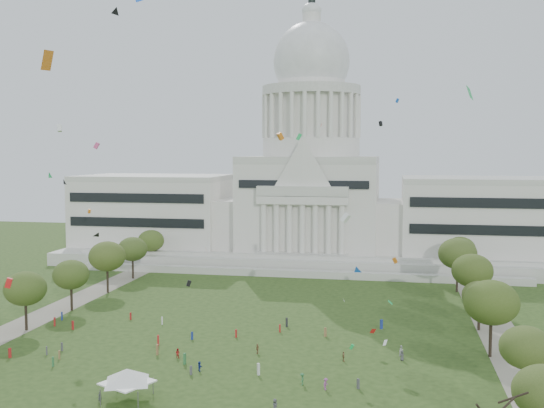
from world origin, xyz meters
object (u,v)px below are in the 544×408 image
object	(u,v)px
capitol	(311,193)
big_bare_tree	(495,408)
event_tent	(127,375)
person_0	(402,356)

from	to	relation	value
capitol	big_bare_tree	distance (m)	147.23
capitol	event_tent	distance (m)	128.20
big_bare_tree	person_0	distance (m)	42.25
big_bare_tree	event_tent	size ratio (longest dim) A/B	1.14
person_0	event_tent	bearing A→B (deg)	-121.10
capitol	big_bare_tree	bearing A→B (deg)	-74.98
capitol	event_tent	world-z (taller)	capitol
capitol	big_bare_tree	xyz separation A→B (m)	(38.00, -141.59, -13.62)
big_bare_tree	event_tent	world-z (taller)	big_bare_tree
event_tent	person_0	bearing A→B (deg)	32.91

